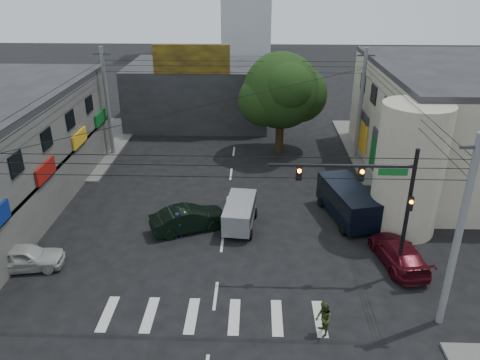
{
  "coord_description": "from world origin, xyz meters",
  "views": [
    {
      "loc": [
        1.85,
        -21.75,
        14.98
      ],
      "look_at": [
        0.99,
        4.0,
        3.17
      ],
      "focal_mm": 35.0,
      "sensor_mm": 36.0,
      "label": 1
    }
  ],
  "objects_px": {
    "utility_pole_far_right": "(361,105)",
    "white_compact": "(24,257)",
    "utility_pole_near_right": "(458,236)",
    "dark_sedan": "(189,219)",
    "pedestrian_olive": "(323,319)",
    "utility_pole_far_left": "(107,103)",
    "silver_minivan": "(240,215)",
    "traffic_gantry": "(376,194)",
    "traffic_officer": "(178,226)",
    "street_tree": "(281,91)",
    "maroon_sedan": "(399,253)",
    "navy_van": "(347,203)"
  },
  "relations": [
    {
      "from": "utility_pole_near_right",
      "to": "maroon_sedan",
      "type": "distance_m",
      "value": 6.07
    },
    {
      "from": "street_tree",
      "to": "dark_sedan",
      "type": "distance_m",
      "value": 15.67
    },
    {
      "from": "utility_pole_far_right",
      "to": "traffic_officer",
      "type": "xyz_separation_m",
      "value": [
        -13.16,
        -13.58,
        -3.76
      ]
    },
    {
      "from": "street_tree",
      "to": "utility_pole_far_left",
      "type": "relative_size",
      "value": 0.95
    },
    {
      "from": "utility_pole_far_left",
      "to": "navy_van",
      "type": "bearing_deg",
      "value": -30.51
    },
    {
      "from": "dark_sedan",
      "to": "utility_pole_far_left",
      "type": "bearing_deg",
      "value": 9.72
    },
    {
      "from": "traffic_gantry",
      "to": "dark_sedan",
      "type": "height_order",
      "value": "traffic_gantry"
    },
    {
      "from": "silver_minivan",
      "to": "navy_van",
      "type": "relative_size",
      "value": 0.7
    },
    {
      "from": "street_tree",
      "to": "white_compact",
      "type": "distance_m",
      "value": 23.6
    },
    {
      "from": "utility_pole_far_right",
      "to": "dark_sedan",
      "type": "distance_m",
      "value": 18.28
    },
    {
      "from": "silver_minivan",
      "to": "traffic_officer",
      "type": "bearing_deg",
      "value": 117.3
    },
    {
      "from": "dark_sedan",
      "to": "navy_van",
      "type": "distance_m",
      "value": 10.18
    },
    {
      "from": "utility_pole_far_right",
      "to": "pedestrian_olive",
      "type": "bearing_deg",
      "value": -104.4
    },
    {
      "from": "utility_pole_near_right",
      "to": "dark_sedan",
      "type": "relative_size",
      "value": 1.84
    },
    {
      "from": "navy_van",
      "to": "traffic_officer",
      "type": "xyz_separation_m",
      "value": [
        -10.53,
        -2.76,
        -0.27
      ]
    },
    {
      "from": "utility_pole_far_right",
      "to": "white_compact",
      "type": "height_order",
      "value": "utility_pole_far_right"
    },
    {
      "from": "utility_pole_near_right",
      "to": "pedestrian_olive",
      "type": "distance_m",
      "value": 6.75
    },
    {
      "from": "traffic_gantry",
      "to": "utility_pole_far_left",
      "type": "relative_size",
      "value": 0.78
    },
    {
      "from": "silver_minivan",
      "to": "traffic_officer",
      "type": "relative_size",
      "value": 2.48
    },
    {
      "from": "street_tree",
      "to": "silver_minivan",
      "type": "bearing_deg",
      "value": -102.97
    },
    {
      "from": "navy_van",
      "to": "dark_sedan",
      "type": "bearing_deg",
      "value": 86.45
    },
    {
      "from": "street_tree",
      "to": "dark_sedan",
      "type": "bearing_deg",
      "value": -114.29
    },
    {
      "from": "navy_van",
      "to": "white_compact",
      "type": "bearing_deg",
      "value": 94.81
    },
    {
      "from": "utility_pole_far_right",
      "to": "navy_van",
      "type": "height_order",
      "value": "utility_pole_far_right"
    },
    {
      "from": "utility_pole_far_left",
      "to": "silver_minivan",
      "type": "distance_m",
      "value": 17.12
    },
    {
      "from": "traffic_gantry",
      "to": "pedestrian_olive",
      "type": "relative_size",
      "value": 4.22
    },
    {
      "from": "pedestrian_olive",
      "to": "maroon_sedan",
      "type": "bearing_deg",
      "value": 127.75
    },
    {
      "from": "utility_pole_far_right",
      "to": "silver_minivan",
      "type": "height_order",
      "value": "utility_pole_far_right"
    },
    {
      "from": "utility_pole_far_left",
      "to": "pedestrian_olive",
      "type": "xyz_separation_m",
      "value": [
        15.47,
        -21.52,
        -3.75
      ]
    },
    {
      "from": "street_tree",
      "to": "maroon_sedan",
      "type": "bearing_deg",
      "value": -71.06
    },
    {
      "from": "silver_minivan",
      "to": "white_compact",
      "type": "bearing_deg",
      "value": 118.73
    },
    {
      "from": "utility_pole_far_right",
      "to": "silver_minivan",
      "type": "bearing_deg",
      "value": -128.11
    },
    {
      "from": "dark_sedan",
      "to": "white_compact",
      "type": "relative_size",
      "value": 1.15
    },
    {
      "from": "utility_pole_far_right",
      "to": "maroon_sedan",
      "type": "height_order",
      "value": "utility_pole_far_right"
    },
    {
      "from": "utility_pole_near_right",
      "to": "silver_minivan",
      "type": "relative_size",
      "value": 2.22
    },
    {
      "from": "utility_pole_far_right",
      "to": "pedestrian_olive",
      "type": "height_order",
      "value": "utility_pole_far_right"
    },
    {
      "from": "utility_pole_near_right",
      "to": "dark_sedan",
      "type": "bearing_deg",
      "value": 148.12
    },
    {
      "from": "dark_sedan",
      "to": "navy_van",
      "type": "height_order",
      "value": "navy_van"
    },
    {
      "from": "traffic_gantry",
      "to": "white_compact",
      "type": "xyz_separation_m",
      "value": [
        -18.32,
        0.0,
        -4.13
      ]
    },
    {
      "from": "utility_pole_far_left",
      "to": "pedestrian_olive",
      "type": "height_order",
      "value": "utility_pole_far_left"
    },
    {
      "from": "white_compact",
      "to": "silver_minivan",
      "type": "xyz_separation_m",
      "value": [
        11.47,
        4.85,
        0.15
      ]
    },
    {
      "from": "utility_pole_far_right",
      "to": "traffic_officer",
      "type": "height_order",
      "value": "utility_pole_far_right"
    },
    {
      "from": "street_tree",
      "to": "silver_minivan",
      "type": "xyz_separation_m",
      "value": [
        -3.03,
        -13.15,
        -4.61
      ]
    },
    {
      "from": "traffic_gantry",
      "to": "dark_sedan",
      "type": "xyz_separation_m",
      "value": [
        -9.98,
        4.37,
        -4.05
      ]
    },
    {
      "from": "maroon_sedan",
      "to": "white_compact",
      "type": "bearing_deg",
      "value": -6.11
    },
    {
      "from": "dark_sedan",
      "to": "navy_van",
      "type": "relative_size",
      "value": 0.85
    },
    {
      "from": "maroon_sedan",
      "to": "street_tree",
      "type": "bearing_deg",
      "value": -80.24
    },
    {
      "from": "white_compact",
      "to": "traffic_gantry",
      "type": "bearing_deg",
      "value": -99.31
    },
    {
      "from": "utility_pole_near_right",
      "to": "utility_pole_far_right",
      "type": "bearing_deg",
      "value": 90.0
    },
    {
      "from": "utility_pole_far_right",
      "to": "utility_pole_near_right",
      "type": "bearing_deg",
      "value": -90.0
    }
  ]
}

